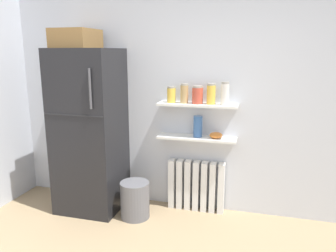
{
  "coord_description": "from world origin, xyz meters",
  "views": [
    {
      "loc": [
        0.65,
        -1.56,
        1.8
      ],
      "look_at": [
        -0.22,
        1.6,
        1.05
      ],
      "focal_mm": 35.07,
      "sensor_mm": 36.0,
      "label": 1
    }
  ],
  "objects": [
    {
      "name": "wall_shelf_upper",
      "position": [
        0.03,
        1.89,
        1.24
      ],
      "size": [
        0.87,
        0.22,
        0.02
      ],
      "primitive_type": "cube",
      "color": "white"
    },
    {
      "name": "storage_jar_2",
      "position": [
        0.03,
        1.89,
        1.34
      ],
      "size": [
        0.12,
        0.12,
        0.19
      ],
      "color": "#C64C38",
      "rests_on": "wall_shelf_upper"
    },
    {
      "name": "radiator",
      "position": [
        0.03,
        1.92,
        0.29
      ],
      "size": [
        0.64,
        0.12,
        0.58
      ],
      "color": "white",
      "rests_on": "ground_plane"
    },
    {
      "name": "storage_jar_0",
      "position": [
        -0.26,
        1.89,
        1.34
      ],
      "size": [
        0.09,
        0.09,
        0.18
      ],
      "color": "yellow",
      "rests_on": "wall_shelf_upper"
    },
    {
      "name": "storage_jar_3",
      "position": [
        0.17,
        1.89,
        1.36
      ],
      "size": [
        0.09,
        0.09,
        0.22
      ],
      "color": "yellow",
      "rests_on": "wall_shelf_upper"
    },
    {
      "name": "vase",
      "position": [
        0.04,
        1.89,
        1.0
      ],
      "size": [
        0.1,
        0.1,
        0.23
      ],
      "primitive_type": "cylinder",
      "color": "#38609E",
      "rests_on": "wall_shelf_lower"
    },
    {
      "name": "storage_jar_4",
      "position": [
        0.32,
        1.89,
        1.37
      ],
      "size": [
        0.09,
        0.09,
        0.24
      ],
      "color": "silver",
      "rests_on": "wall_shelf_upper"
    },
    {
      "name": "storage_jar_1",
      "position": [
        -0.12,
        1.89,
        1.35
      ],
      "size": [
        0.09,
        0.09,
        0.21
      ],
      "color": "tan",
      "rests_on": "wall_shelf_upper"
    },
    {
      "name": "shelf_bowl",
      "position": [
        0.24,
        1.89,
        0.91
      ],
      "size": [
        0.14,
        0.14,
        0.06
      ],
      "primitive_type": "ellipsoid",
      "color": "orange",
      "rests_on": "wall_shelf_lower"
    },
    {
      "name": "back_wall",
      "position": [
        0.0,
        2.05,
        1.3
      ],
      "size": [
        7.04,
        0.1,
        2.6
      ],
      "primitive_type": "cube",
      "color": "silver",
      "rests_on": "ground_plane"
    },
    {
      "name": "trash_bin",
      "position": [
        -0.59,
        1.56,
        0.2
      ],
      "size": [
        0.32,
        0.32,
        0.41
      ],
      "primitive_type": "cylinder",
      "color": "slate",
      "rests_on": "ground_plane"
    },
    {
      "name": "wall_shelf_lower",
      "position": [
        0.03,
        1.89,
        0.87
      ],
      "size": [
        0.87,
        0.22,
        0.02
      ],
      "primitive_type": "cube",
      "color": "white"
    },
    {
      "name": "refrigerator",
      "position": [
        -1.16,
        1.68,
        0.96
      ],
      "size": [
        0.69,
        0.68,
        2.03
      ],
      "color": "black",
      "rests_on": "ground_plane"
    }
  ]
}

